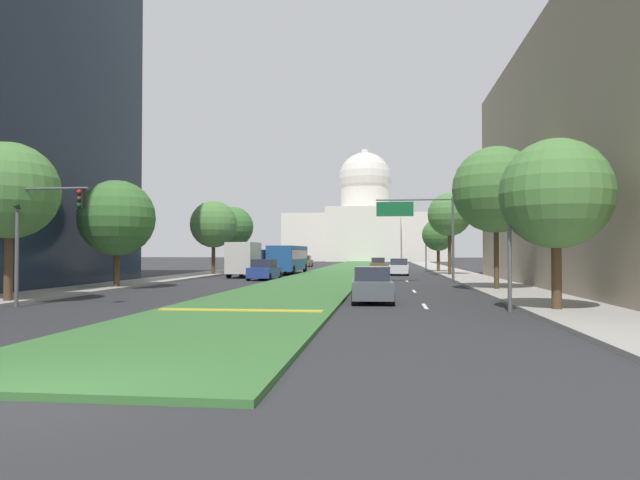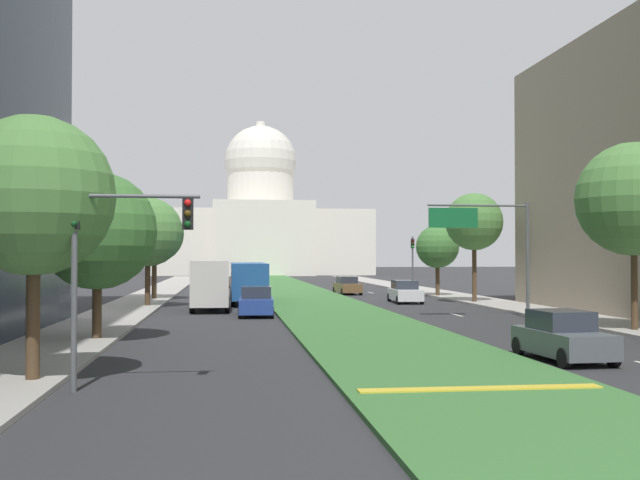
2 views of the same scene
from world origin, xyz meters
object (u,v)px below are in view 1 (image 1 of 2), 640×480
object	(u,v)px
overhead_guide_sign	(423,221)
street_tree_right_distant	(438,235)
box_truck_delivery	(246,259)
street_tree_left_distant	(233,227)
sedan_very_far	(305,262)
street_tree_right_near	(556,194)
traffic_light_near_right	(509,227)
traffic_light_near_left	(35,218)
street_tree_left_near	(9,191)
sedan_lead_stopped	(372,285)
street_tree_left_mid	(117,218)
street_tree_left_far	(214,224)
street_tree_right_mid	(496,190)
sedan_distant	(399,267)
traffic_light_far_right	(426,244)
sedan_far_horizon	(378,265)
city_bus	(288,257)
capitol_building	(365,226)
sedan_midblock	(265,270)
street_tree_right_far	(449,215)

from	to	relation	value
overhead_guide_sign	street_tree_right_distant	world-z (taller)	overhead_guide_sign
box_truck_delivery	street_tree_left_distant	bearing A→B (deg)	110.62
street_tree_right_distant	sedan_very_far	distance (m)	28.80
street_tree_right_near	sedan_very_far	bearing A→B (deg)	106.66
traffic_light_near_right	traffic_light_near_left	bearing A→B (deg)	-178.98
street_tree_left_near	box_truck_delivery	xyz separation A→B (m)	(4.19, 26.85, -3.45)
sedan_very_far	traffic_light_near_left	bearing A→B (deg)	-92.12
sedan_lead_stopped	traffic_light_near_left	bearing A→B (deg)	-164.21
street_tree_left_mid	street_tree_left_far	bearing A→B (deg)	90.16
sedan_lead_stopped	box_truck_delivery	size ratio (longest dim) A/B	0.66
street_tree_right_mid	sedan_distant	distance (m)	23.74
street_tree_right_mid	box_truck_delivery	world-z (taller)	street_tree_right_mid
overhead_guide_sign	street_tree_left_mid	bearing A→B (deg)	-155.68
traffic_light_far_right	sedan_far_horizon	distance (m)	6.43
street_tree_left_near	city_bus	size ratio (longest dim) A/B	0.67
street_tree_left_distant	street_tree_right_distant	xyz separation A→B (m)	(23.35, 1.45, -0.97)
street_tree_left_far	city_bus	bearing A→B (deg)	30.18
capitol_building	overhead_guide_sign	size ratio (longest dim) A/B	6.15
sedan_midblock	city_bus	distance (m)	12.23
traffic_light_near_left	traffic_light_far_right	bearing A→B (deg)	67.02
street_tree_right_mid	sedan_lead_stopped	distance (m)	12.11
street_tree_left_distant	street_tree_right_distant	size ratio (longest dim) A/B	1.24
street_tree_left_near	street_tree_right_distant	size ratio (longest dim) A/B	1.21
traffic_light_far_right	box_truck_delivery	xyz separation A→B (m)	(-17.63, -18.15, -1.64)
traffic_light_near_right	sedan_far_horizon	bearing A→B (deg)	97.03
sedan_midblock	street_tree_right_near	bearing A→B (deg)	-54.55
sedan_midblock	box_truck_delivery	distance (m)	5.29
street_tree_right_mid	street_tree_right_far	world-z (taller)	street_tree_right_mid
street_tree_left_near	street_tree_left_far	distance (m)	30.59
overhead_guide_sign	city_bus	world-z (taller)	overhead_guide_sign
traffic_light_far_right	street_tree_right_far	bearing A→B (deg)	-84.10
capitol_building	sedan_lead_stopped	world-z (taller)	capitol_building
street_tree_left_near	sedan_lead_stopped	bearing A→B (deg)	9.33
street_tree_right_mid	street_tree_right_distant	xyz separation A→B (m)	(-0.68, 29.81, -1.82)
traffic_light_near_left	street_tree_right_near	xyz separation A→B (m)	(21.39, 0.35, 0.80)
street_tree_left_near	street_tree_left_distant	distance (m)	39.22
capitol_building	sedan_lead_stopped	distance (m)	120.32
street_tree_left_near	street_tree_right_mid	bearing A→B (deg)	24.74
traffic_light_near_right	street_tree_left_mid	distance (m)	24.62
capitol_building	sedan_lead_stopped	size ratio (longest dim) A/B	9.40
street_tree_right_far	sedan_lead_stopped	world-z (taller)	street_tree_right_far
street_tree_right_near	street_tree_right_far	xyz separation A→B (m)	(-0.40, 32.93, 1.36)
traffic_light_near_left	box_truck_delivery	bearing A→B (deg)	85.91
sedan_lead_stopped	street_tree_left_far	bearing A→B (deg)	120.50
overhead_guide_sign	street_tree_right_far	size ratio (longest dim) A/B	0.80
overhead_guide_sign	street_tree_right_mid	world-z (taller)	street_tree_right_mid
street_tree_right_distant	sedan_very_far	bearing A→B (deg)	129.92
sedan_midblock	sedan_distant	world-z (taller)	sedan_midblock
traffic_light_near_right	box_truck_delivery	distance (m)	32.98
street_tree_right_mid	sedan_midblock	distance (m)	20.93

